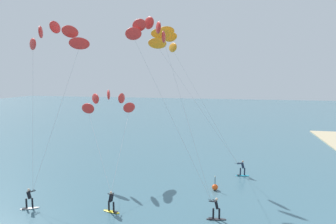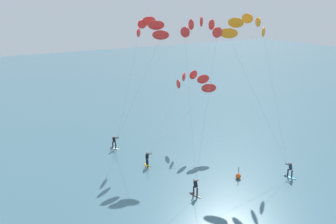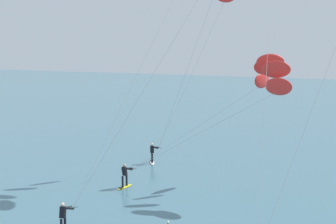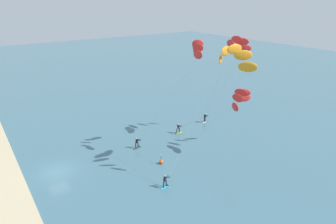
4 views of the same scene
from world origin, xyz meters
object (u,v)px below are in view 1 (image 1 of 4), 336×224
Objects in this scene: kitesurfer_nearshore at (152,37)px; marker_buoy at (215,187)px; kitesurfer_mid_water at (168,43)px; kitesurfer_downwind at (55,41)px; kitesurfer_far_out at (109,104)px.

marker_buoy is (0.77, -5.81, -13.78)m from kitesurfer_nearshore.
marker_buoy is at bearing -134.95° from kitesurfer_mid_water.
marker_buoy is at bearing -82.21° from kitesurfer_downwind.
kitesurfer_far_out is (-3.50, 5.70, -6.63)m from kitesurfer_mid_water.
kitesurfer_mid_water reaches higher than marker_buoy.
kitesurfer_mid_water is (6.55, -0.01, 0.14)m from kitesurfer_nearshore.
kitesurfer_downwind reaches higher than kitesurfer_far_out.
kitesurfer_downwind is 11.31× the size of marker_buoy.
marker_buoy is at bearing -101.24° from kitesurfer_far_out.
kitesurfer_downwind is (-1.25, 8.95, -0.28)m from kitesurfer_nearshore.
kitesurfer_mid_water is 1.03× the size of kitesurfer_downwind.
kitesurfer_mid_water is at bearing -58.40° from kitesurfer_far_out.
kitesurfer_mid_water is 11.90m from kitesurfer_downwind.
kitesurfer_nearshore is 1.43× the size of kitesurfer_far_out.
kitesurfer_far_out is 13.80m from marker_buoy.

